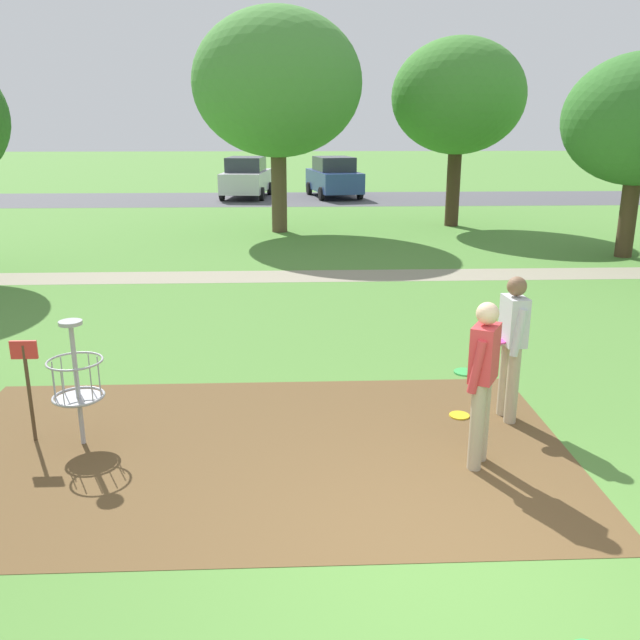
% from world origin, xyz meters
% --- Properties ---
extents(ground_plane, '(160.00, 160.00, 0.00)m').
position_xyz_m(ground_plane, '(0.00, 0.00, 0.00)').
color(ground_plane, '#518438').
extents(dirt_tee_pad, '(6.71, 3.89, 0.01)m').
position_xyz_m(dirt_tee_pad, '(-1.57, 2.00, 0.00)').
color(dirt_tee_pad, brown).
rests_on(dirt_tee_pad, ground).
extents(disc_golf_basket, '(0.98, 0.58, 1.39)m').
position_xyz_m(disc_golf_basket, '(-3.47, 2.27, 0.75)').
color(disc_golf_basket, '#9E9EA3').
rests_on(disc_golf_basket, ground).
extents(player_waiting_left, '(0.45, 0.49, 1.71)m').
position_xyz_m(player_waiting_left, '(0.74, 1.63, 0.97)').
color(player_waiting_left, tan).
rests_on(player_waiting_left, ground).
extents(player_waiting_right, '(0.41, 0.48, 1.71)m').
position_xyz_m(player_waiting_right, '(1.38, 2.70, 0.97)').
color(player_waiting_right, tan).
rests_on(player_waiting_right, ground).
extents(frisbee_mid_grass, '(0.24, 0.24, 0.02)m').
position_xyz_m(frisbee_mid_grass, '(0.84, 2.77, 0.01)').
color(frisbee_mid_grass, gold).
rests_on(frisbee_mid_grass, ground).
extents(tree_near_left, '(4.29, 4.29, 5.99)m').
position_xyz_m(tree_near_left, '(4.29, 17.96, 4.14)').
color(tree_near_left, '#422D1E').
rests_on(tree_near_left, ground).
extents(tree_mid_center, '(5.14, 5.14, 6.68)m').
position_xyz_m(tree_mid_center, '(-1.50, 16.92, 4.48)').
color(tree_mid_center, brown).
rests_on(tree_mid_center, ground).
extents(tree_mid_right, '(3.76, 3.76, 5.02)m').
position_xyz_m(tree_mid_right, '(7.50, 12.37, 3.40)').
color(tree_mid_right, '#4C3823').
rests_on(tree_mid_right, ground).
extents(parking_lot_strip, '(36.00, 6.00, 0.01)m').
position_xyz_m(parking_lot_strip, '(0.00, 26.42, 0.00)').
color(parking_lot_strip, '#4C4C51').
rests_on(parking_lot_strip, ground).
extents(parked_car_leftmost, '(2.30, 4.36, 1.84)m').
position_xyz_m(parked_car_leftmost, '(-3.19, 27.14, 0.92)').
color(parked_car_leftmost, silver).
rests_on(parked_car_leftmost, ground).
extents(parked_car_center_left, '(2.54, 4.46, 1.84)m').
position_xyz_m(parked_car_center_left, '(0.87, 27.19, 0.92)').
color(parked_car_center_left, '#2D4784').
rests_on(parked_car_center_left, ground).
extents(gravel_path, '(40.00, 1.21, 0.00)m').
position_xyz_m(gravel_path, '(0.00, 10.40, 0.00)').
color(gravel_path, gray).
rests_on(gravel_path, ground).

